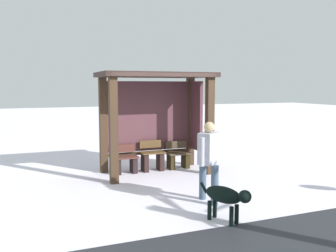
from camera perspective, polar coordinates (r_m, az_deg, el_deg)
The scene contains 7 objects.
ground_plane at distance 9.28m, azimuth -1.89°, elevation -7.39°, with size 60.00×60.00×0.00m, color white.
bus_shelter at distance 9.21m, azimuth -1.76°, elevation 3.69°, with size 2.80×1.51×2.53m.
bench_left_inside at distance 9.27m, azimuth -6.74°, elevation -5.68°, with size 0.63×0.41×0.71m.
bench_center_inside at distance 9.47m, azimuth -2.48°, elevation -5.16°, with size 0.63×0.38×0.78m.
bench_right_inside at distance 9.73m, azimuth 1.57°, elevation -4.99°, with size 0.63×0.39×0.72m.
person_walking at distance 6.87m, azimuth 6.46°, elevation -4.68°, with size 0.57×0.60×1.54m.
dog at distance 6.00m, azimuth 9.10°, elevation -10.94°, with size 0.53×0.90×0.61m.
Camera 1 is at (-3.04, -8.48, 2.20)m, focal length 38.71 mm.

